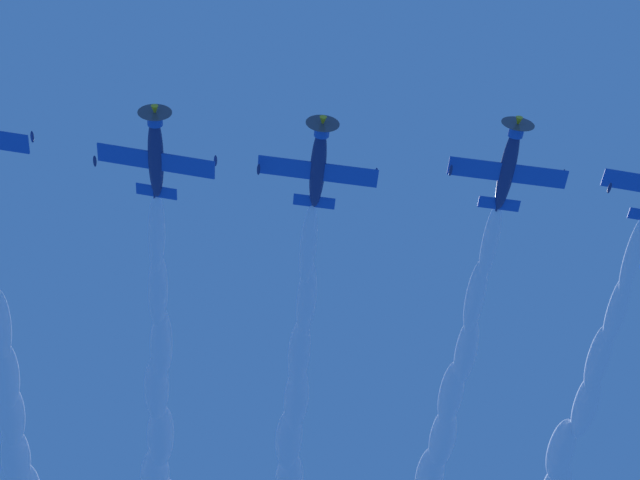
% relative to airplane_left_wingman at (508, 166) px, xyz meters
% --- Properties ---
extents(airplane_left_wingman, '(8.05, 9.05, 2.66)m').
position_rel_airplane_left_wingman_xyz_m(airplane_left_wingman, '(0.00, 0.00, 0.00)').
color(airplane_left_wingman, navy).
extents(airplane_right_wingman, '(8.04, 9.05, 3.14)m').
position_rel_airplane_left_wingman_xyz_m(airplane_right_wingman, '(-2.12, -14.12, -1.00)').
color(airplane_right_wingman, navy).
extents(airplane_outer_left, '(8.05, 8.99, 3.20)m').
position_rel_airplane_left_wingman_xyz_m(airplane_outer_left, '(-3.70, -26.00, -0.72)').
color(airplane_outer_left, navy).
extents(smoke_trail_lead, '(46.54, 7.11, 4.40)m').
position_rel_airplane_left_wingman_xyz_m(smoke_trail_lead, '(-32.15, 15.10, 1.19)').
color(smoke_trail_lead, white).
extents(smoke_trail_left_wingman, '(46.65, 7.19, 4.71)m').
position_rel_airplane_left_wingman_xyz_m(smoke_trail_left_wingman, '(-33.29, 3.35, 1.58)').
color(smoke_trail_left_wingman, white).
extents(smoke_trail_right_wingman, '(46.59, 6.56, 4.40)m').
position_rel_airplane_left_wingman_xyz_m(smoke_trail_right_wingman, '(-35.43, -10.76, 0.57)').
color(smoke_trail_right_wingman, white).
extents(smoke_trail_outer_left, '(46.76, 6.82, 4.53)m').
position_rel_airplane_left_wingman_xyz_m(smoke_trail_outer_left, '(-37.11, -22.65, 0.90)').
color(smoke_trail_outer_left, white).
extents(smoke_trail_outer_right, '(46.21, 7.22, 4.70)m').
position_rel_airplane_left_wingman_xyz_m(smoke_trail_outer_right, '(-37.61, -36.14, 1.08)').
color(smoke_trail_outer_right, white).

